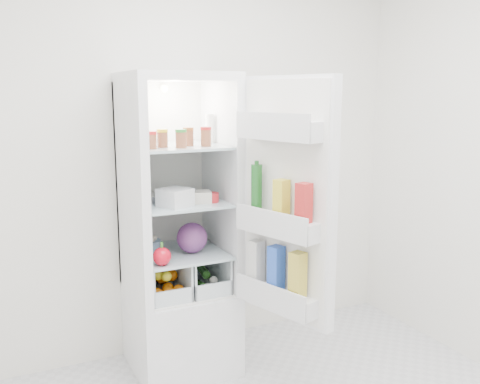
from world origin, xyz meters
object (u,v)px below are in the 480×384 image
mushroom_bowl (149,246)px  fridge_door (285,207)px  refrigerator (177,262)px  red_cabbage (192,238)px

mushroom_bowl → fridge_door: size_ratio=0.11×
refrigerator → red_cabbage: size_ratio=9.93×
mushroom_bowl → refrigerator: bearing=-9.6°
red_cabbage → fridge_door: fridge_door is taller
red_cabbage → fridge_door: (0.33, -0.51, 0.25)m
mushroom_bowl → fridge_door: 0.91m
mushroom_bowl → fridge_door: bearing=-49.6°
refrigerator → fridge_door: 0.85m
fridge_door → mushroom_bowl: bearing=23.1°
refrigerator → mushroom_bowl: 0.20m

